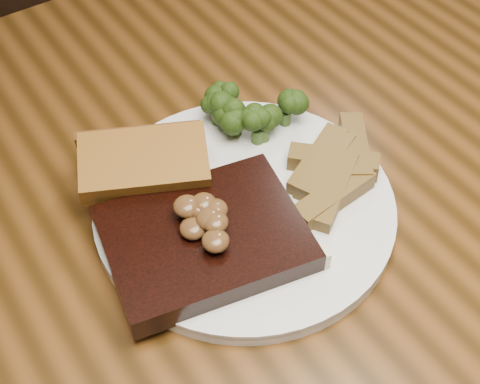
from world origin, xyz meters
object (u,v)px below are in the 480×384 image
object	(u,v)px
chair_far	(56,37)
plate	(245,208)
garlic_bread	(146,177)
steak	(204,239)
dining_table	(241,259)
potato_wedges	(312,171)

from	to	relation	value
chair_far	plate	xyz separation A→B (m)	(-0.06, -0.72, 0.25)
chair_far	plate	world-z (taller)	chair_far
chair_far	garlic_bread	bearing A→B (deg)	80.47
steak	garlic_bread	world-z (taller)	same
dining_table	steak	xyz separation A→B (m)	(-0.06, -0.03, 0.12)
steak	potato_wedges	bearing A→B (deg)	16.52
plate	potato_wedges	xyz separation A→B (m)	(0.08, -0.01, 0.02)
dining_table	chair_far	world-z (taller)	chair_far
dining_table	potato_wedges	xyz separation A→B (m)	(0.07, -0.02, 0.12)
plate	garlic_bread	distance (m)	0.10
dining_table	potato_wedges	bearing A→B (deg)	-14.31
dining_table	plate	bearing A→B (deg)	-100.58
dining_table	plate	distance (m)	0.10
dining_table	plate	world-z (taller)	plate
garlic_bread	plate	bearing A→B (deg)	-21.94
steak	potato_wedges	distance (m)	0.14
chair_far	steak	size ratio (longest dim) A/B	5.14
chair_far	garlic_bread	distance (m)	0.71
chair_far	steak	world-z (taller)	chair_far
plate	dining_table	bearing A→B (deg)	79.42
dining_table	steak	bearing A→B (deg)	-152.97
dining_table	potato_wedges	distance (m)	0.14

